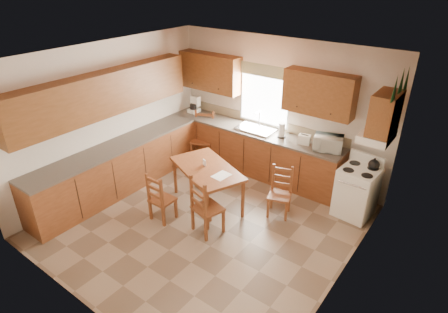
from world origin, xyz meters
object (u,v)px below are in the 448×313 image
Objects in this scene: chair_far_left at (203,137)px; dining_table at (207,186)px; chair_near_left at (208,205)px; chair_near_right at (162,196)px; stove at (356,193)px; chair_far_right at (280,193)px; microwave at (328,143)px.

dining_table is at bearing -70.88° from chair_far_left.
chair_near_right is at bearing 28.58° from chair_near_left.
dining_table is at bearing -144.84° from stove.
chair_near_right reaches higher than chair_far_right.
microwave reaches higher than dining_table.
chair_near_left is at bearing -140.77° from chair_far_right.
microwave is at bearing -128.06° from chair_near_right.
microwave is 0.52× the size of chair_far_right.
stove is 2.52m from chair_near_left.
chair_far_left is (-1.17, 1.28, 0.16)m from dining_table.
stove is 3.25m from chair_near_right.
chair_far_left is at bearing 143.06° from chair_far_right.
chair_far_left is at bearing -33.39° from chair_near_left.
stove is at bearing -117.51° from chair_near_left.
chair_near_left is (-1.71, -1.86, 0.08)m from stove.
microwave is 0.33× the size of dining_table.
chair_near_right is 1.00× the size of chair_far_right.
stove is 0.97m from microwave.
chair_far_right is (1.49, 1.26, -0.00)m from chair_near_right.
dining_table is 1.59× the size of chair_far_right.
microwave reaches higher than chair_near_right.
dining_table is 0.77m from chair_near_left.
chair_near_left is at bearing -166.13° from chair_near_right.
microwave is (-0.69, 0.25, 0.63)m from stove.
chair_far_left is (-1.65, 1.86, 0.03)m from chair_near_left.
chair_near_right reaches higher than dining_table.
stove is 2.54m from dining_table.
chair_far_left is (-0.84, 2.06, 0.09)m from chair_near_right.
dining_table is 1.59× the size of chair_near_right.
chair_far_right is (-0.33, -1.04, -0.62)m from microwave.
chair_near_left is at bearing -127.56° from stove.
chair_near_left reaches higher than stove.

